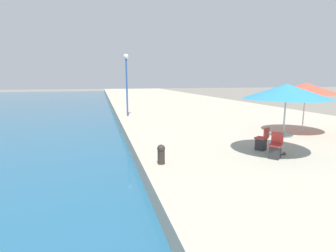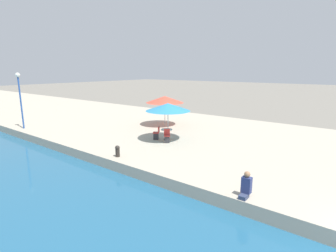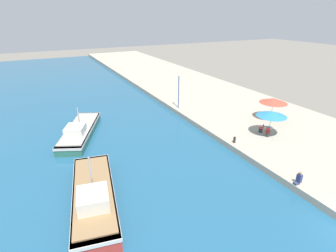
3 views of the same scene
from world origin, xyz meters
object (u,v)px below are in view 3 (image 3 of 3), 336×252
Objects in this scene: fishing_boat_near at (94,195)px; cafe_chair_left at (267,133)px; cafe_umbrella_pink at (272,114)px; mooring_bollard at (234,139)px; cafe_chair_right at (261,129)px; lamppost at (179,85)px; person_at_quay at (299,179)px; cafe_table at (268,129)px; cafe_umbrella_white at (274,101)px; fishing_boat_mid at (80,131)px.

cafe_chair_left is (18.28, 1.80, 0.18)m from fishing_boat_near.
cafe_umbrella_pink is 4.66× the size of mooring_bollard.
cafe_chair_right is 1.39× the size of mooring_bollard.
person_at_quay is at bearing -90.90° from lamppost.
person_at_quay is (-4.74, -7.44, -1.87)m from cafe_umbrella_pink.
cafe_table is 0.88× the size of cafe_chair_right.
person_at_quay is (-4.40, -8.21, 0.13)m from cafe_chair_right.
cafe_chair_left is (-4.21, -3.51, -1.96)m from cafe_umbrella_white.
cafe_table is 0.18× the size of lamppost.
cafe_umbrella_pink is (17.74, -9.77, 2.26)m from fishing_boat_mid.
lamppost is at bearing 89.52° from mooring_bollard.
cafe_table reaches higher than mooring_bollard.
mooring_bollard is (0.20, 7.53, -0.11)m from person_at_quay.
cafe_chair_right reaches higher than cafe_table.
cafe_umbrella_pink reaches higher than cafe_chair_left.
cafe_table is at bearing -68.93° from lamppost.
cafe_table is 0.78× the size of person_at_quay.
fishing_boat_near reaches higher than fishing_boat_mid.
fishing_boat_near is at bearing -171.21° from mooring_bollard.
fishing_boat_near is 20.19m from lamppost.
cafe_table is 0.75m from cafe_chair_left.
fishing_boat_near reaches higher than cafe_chair_right.
lamppost reaches higher than cafe_table.
fishing_boat_mid is 14.99× the size of mooring_bollard.
fishing_boat_near is 9.78× the size of person_at_quay.
cafe_chair_right is (-0.34, 0.77, -2.00)m from cafe_umbrella_pink.
fishing_boat_near is 15.37× the size of mooring_bollard.
person_at_quay is (-4.22, -7.12, 0.13)m from cafe_chair_left.
person_at_quay is at bearing -128.43° from cafe_umbrella_white.
fishing_boat_mid is 21.57m from person_at_quay.
cafe_umbrella_white is 5.07m from cafe_table.
cafe_table is 4.57m from mooring_bollard.
lamppost is (-8.13, 8.56, 0.81)m from cafe_umbrella_white.
cafe_umbrella_white reaches higher than cafe_chair_right.
mooring_bollard is (-4.01, 0.41, 0.02)m from cafe_chair_left.
cafe_umbrella_white is at bearing 20.64° from mooring_bollard.
fishing_boat_near is 18.98m from cafe_table.
fishing_boat_near is 11.05× the size of cafe_chair_right.
fishing_boat_near reaches higher than cafe_umbrella_white.
fishing_boat_near reaches higher than mooring_bollard.
mooring_bollard is at bearing 44.29° from cafe_chair_left.
cafe_chair_left is at bearing -148.71° from cafe_umbrella_pink.
lamppost reaches higher than cafe_umbrella_white.
cafe_umbrella_white is at bearing 23.41° from fishing_boat_near.
fishing_boat_mid is at bearing -171.53° from lamppost.
fishing_boat_near is at bearing 159.28° from person_at_quay.
cafe_chair_right is 12.05m from lamppost.
cafe_umbrella_white is 4.04× the size of cafe_table.
fishing_boat_mid is at bearing 95.02° from fishing_boat_near.
person_at_quay is at bearing -10.58° from fishing_boat_near.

